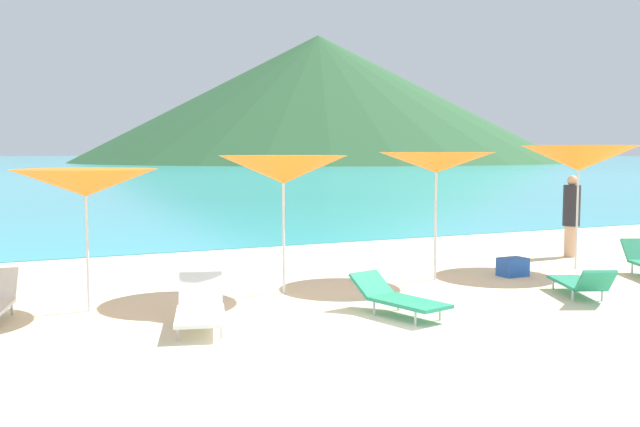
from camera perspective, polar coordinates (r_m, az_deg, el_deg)
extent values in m
cube|color=beige|center=(17.55, -10.72, -3.04)|extent=(50.00, 100.00, 0.30)
cube|color=#38B7CC|center=(235.78, -23.91, 4.03)|extent=(650.00, 440.00, 0.02)
cone|color=#2D5B33|center=(167.24, -0.16, 9.29)|extent=(113.33, 113.33, 29.53)
cylinder|color=silver|center=(10.53, -18.39, -2.39)|extent=(0.04, 0.04, 1.95)
cone|color=orange|center=(10.46, -18.53, 2.38)|extent=(2.07, 2.07, 0.39)
sphere|color=silver|center=(10.46, -18.55, 3.08)|extent=(0.07, 0.07, 0.07)
cylinder|color=silver|center=(11.28, -2.97, -1.22)|extent=(0.04, 0.04, 2.12)
cone|color=orange|center=(11.22, -3.00, 3.59)|extent=(2.12, 2.12, 0.45)
sphere|color=silver|center=(11.21, -3.00, 4.32)|extent=(0.07, 0.07, 0.07)
cylinder|color=silver|center=(12.66, 9.38, -0.43)|extent=(0.05, 0.05, 2.19)
cone|color=orange|center=(12.61, 9.44, 4.12)|extent=(2.17, 2.17, 0.37)
sphere|color=silver|center=(12.61, 9.45, 4.67)|extent=(0.07, 0.07, 0.07)
cylinder|color=silver|center=(14.54, 20.18, 0.21)|extent=(0.04, 0.04, 2.29)
cone|color=orange|center=(14.49, 20.30, 4.24)|extent=(2.32, 2.32, 0.49)
sphere|color=silver|center=(14.49, 20.32, 4.84)|extent=(0.07, 0.07, 0.07)
cylinder|color=silver|center=(10.81, -23.76, -7.14)|extent=(0.04, 0.04, 0.17)
cube|color=#268C66|center=(9.79, 7.24, -7.18)|extent=(0.83, 1.23, 0.05)
cube|color=#268C66|center=(10.29, 4.20, -5.74)|extent=(0.62, 0.53, 0.33)
cylinder|color=silver|center=(9.41, 7.77, -8.46)|extent=(0.04, 0.04, 0.20)
cylinder|color=silver|center=(9.76, 9.73, -7.99)|extent=(0.04, 0.04, 0.20)
cylinder|color=silver|center=(9.96, 4.42, -7.68)|extent=(0.04, 0.04, 0.20)
cylinder|color=silver|center=(10.29, 6.40, -7.28)|extent=(0.04, 0.04, 0.20)
cube|color=white|center=(9.13, -9.72, -8.20)|extent=(0.91, 1.27, 0.05)
cube|color=white|center=(9.82, -9.67, -6.07)|extent=(0.67, 0.53, 0.43)
cylinder|color=silver|center=(8.82, -11.47, -9.48)|extent=(0.04, 0.04, 0.18)
cylinder|color=silver|center=(8.81, -8.01, -9.44)|extent=(0.04, 0.04, 0.18)
cylinder|color=silver|center=(9.60, -11.25, -8.28)|extent=(0.04, 0.04, 0.18)
cylinder|color=silver|center=(9.59, -8.08, -8.25)|extent=(0.04, 0.04, 0.18)
cube|color=#268C66|center=(11.99, 20.09, -5.30)|extent=(0.97, 1.31, 0.05)
cube|color=#268C66|center=(11.28, 21.52, -5.11)|extent=(0.61, 0.52, 0.37)
cylinder|color=silver|center=(12.44, 20.42, -5.47)|extent=(0.04, 0.04, 0.18)
cylinder|color=silver|center=(12.28, 18.43, -5.55)|extent=(0.04, 0.04, 0.18)
cylinder|color=silver|center=(11.69, 21.95, -6.19)|extent=(0.04, 0.04, 0.18)
cylinder|color=silver|center=(11.51, 19.85, -6.28)|extent=(0.04, 0.04, 0.18)
cube|color=#268C66|center=(14.62, 24.50, -2.70)|extent=(0.68, 0.59, 0.40)
cylinder|color=silver|center=(14.29, 24.03, -4.16)|extent=(0.04, 0.04, 0.23)
cylinder|color=#DBAA84|center=(16.27, 19.69, -2.14)|extent=(0.27, 0.27, 0.68)
cylinder|color=#26262D|center=(16.19, 19.78, 0.62)|extent=(0.37, 0.37, 0.89)
sphere|color=#DBAA84|center=(16.16, 19.83, 2.54)|extent=(0.22, 0.22, 0.22)
cube|color=blue|center=(13.45, 15.39, -4.21)|extent=(0.51, 0.38, 0.34)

